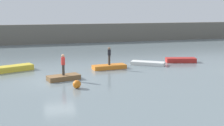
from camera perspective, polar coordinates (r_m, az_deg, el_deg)
ground_plane at (r=23.65m, az=-10.61°, el=-3.47°), size 120.00×120.00×0.00m
embankment_wall at (r=49.67m, az=-13.77°, el=5.64°), size 80.00×1.20×3.28m
rowboat_yellow at (r=28.34m, az=-19.25°, el=-1.02°), size 3.84×2.45×0.52m
rowboat_brown at (r=23.77m, az=-9.70°, el=-2.88°), size 2.83×1.75×0.39m
rowboat_orange at (r=27.81m, az=-0.56°, el=-0.76°), size 3.38×1.45×0.39m
rowboat_white at (r=29.98m, az=7.18°, el=-0.05°), size 3.53×2.94×0.36m
rowboat_red at (r=32.21m, az=13.64°, el=0.58°), size 3.41×1.90×0.48m
person_red_shirt at (r=23.53m, az=-9.79°, el=-0.11°), size 0.32×0.32×1.74m
person_dark_shirt at (r=27.61m, az=-0.56°, el=1.62°), size 0.32×0.32×1.75m
mooring_buoy at (r=21.06m, az=-7.08°, el=-4.26°), size 0.61×0.61×0.61m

